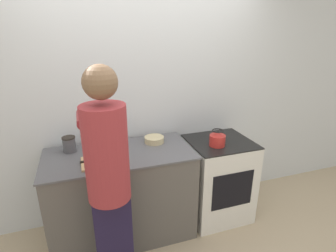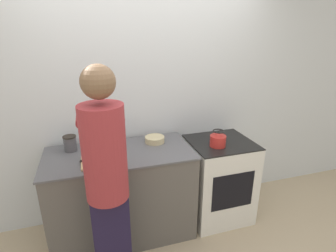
% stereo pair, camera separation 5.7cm
% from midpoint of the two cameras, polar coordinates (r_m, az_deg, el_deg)
% --- Properties ---
extents(ground_plane, '(12.00, 12.00, 0.00)m').
position_cam_midpoint_polar(ground_plane, '(2.82, 0.07, -24.68)').
color(ground_plane, tan).
extents(wall_back, '(8.00, 0.05, 2.60)m').
position_cam_midpoint_polar(wall_back, '(2.78, -4.32, 5.69)').
color(wall_back, silver).
rests_on(wall_back, ground_plane).
extents(counter, '(1.38, 0.67, 0.91)m').
position_cam_midpoint_polar(counter, '(2.72, -9.28, -14.41)').
color(counter, '#5B5651').
rests_on(counter, ground_plane).
extents(oven, '(0.65, 0.61, 0.90)m').
position_cam_midpoint_polar(oven, '(2.99, 11.44, -11.28)').
color(oven, silver).
rests_on(oven, ground_plane).
extents(person, '(0.35, 0.59, 1.80)m').
position_cam_midpoint_polar(person, '(1.97, -12.40, -10.79)').
color(person, '#1F1834').
rests_on(person, ground_plane).
extents(cutting_board, '(0.30, 0.25, 0.02)m').
position_cam_midpoint_polar(cutting_board, '(2.36, -14.09, -7.42)').
color(cutting_board, tan).
rests_on(cutting_board, counter).
extents(knife, '(0.25, 0.05, 0.01)m').
position_cam_midpoint_polar(knife, '(2.36, -15.20, -7.15)').
color(knife, silver).
rests_on(knife, cutting_board).
extents(kettle, '(0.16, 0.16, 0.17)m').
position_cam_midpoint_polar(kettle, '(2.65, 11.43, -2.92)').
color(kettle, red).
rests_on(kettle, oven).
extents(bowl_prep, '(0.20, 0.20, 0.06)m').
position_cam_midpoint_polar(bowl_prep, '(2.67, -2.30, -2.94)').
color(bowl_prep, '#C6B789').
rests_on(bowl_prep, counter).
extents(canister_jar, '(0.12, 0.12, 0.15)m').
position_cam_midpoint_polar(canister_jar, '(2.62, -19.95, -3.58)').
color(canister_jar, '#4C4C51').
rests_on(canister_jar, counter).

